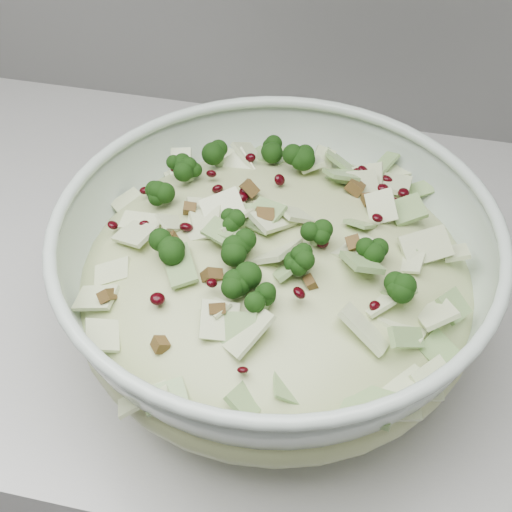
{
  "coord_description": "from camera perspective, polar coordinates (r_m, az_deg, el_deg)",
  "views": [
    {
      "loc": [
        -0.37,
        1.19,
        1.44
      ],
      "look_at": [
        -0.46,
        1.6,
        1.01
      ],
      "focal_mm": 50.0,
      "sensor_mm": 36.0,
      "label": 1
    }
  ],
  "objects": [
    {
      "name": "mixing_bowl",
      "position": [
        0.63,
        1.57,
        -2.15
      ],
      "size": [
        0.49,
        0.49,
        0.15
      ],
      "rotation": [
        0.0,
        0.0,
        -0.37
      ],
      "color": "silver",
      "rests_on": "counter"
    },
    {
      "name": "salad",
      "position": [
        0.61,
        1.61,
        -0.6
      ],
      "size": [
        0.39,
        0.39,
        0.15
      ],
      "rotation": [
        0.0,
        0.0,
        -0.13
      ],
      "color": "#C6CA8A",
      "rests_on": "mixing_bowl"
    }
  ]
}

